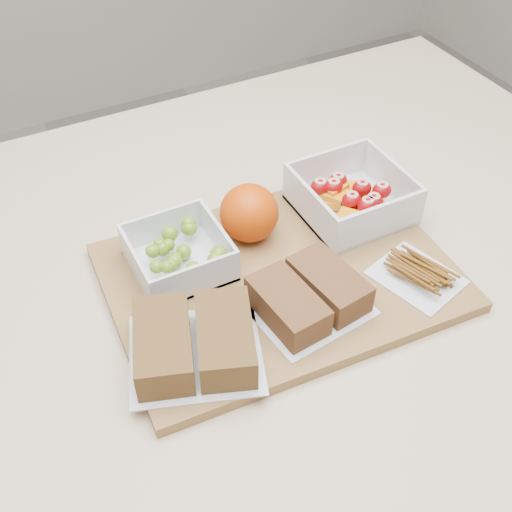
% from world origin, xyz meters
% --- Properties ---
extents(counter, '(1.20, 0.90, 0.90)m').
position_xyz_m(counter, '(0.00, 0.00, 0.45)').
color(counter, beige).
rests_on(counter, ground).
extents(cutting_board, '(0.44, 0.32, 0.02)m').
position_xyz_m(cutting_board, '(0.01, -0.03, 0.91)').
color(cutting_board, olive).
rests_on(cutting_board, counter).
extents(grape_container, '(0.11, 0.11, 0.05)m').
position_xyz_m(grape_container, '(-0.10, 0.04, 0.94)').
color(grape_container, silver).
rests_on(grape_container, cutting_board).
extents(fruit_container, '(0.14, 0.14, 0.06)m').
position_xyz_m(fruit_container, '(0.15, 0.03, 0.94)').
color(fruit_container, silver).
rests_on(fruit_container, cutting_board).
extents(orange, '(0.08, 0.08, 0.08)m').
position_xyz_m(orange, '(0.00, 0.05, 0.95)').
color(orange, '#C84104').
rests_on(orange, cutting_board).
extents(sandwich_bag_left, '(0.18, 0.17, 0.04)m').
position_xyz_m(sandwich_bag_left, '(-0.14, -0.10, 0.94)').
color(sandwich_bag_left, silver).
rests_on(sandwich_bag_left, cutting_board).
extents(sandwich_bag_center, '(0.14, 0.13, 0.04)m').
position_xyz_m(sandwich_bag_center, '(0.01, -0.09, 0.94)').
color(sandwich_bag_center, silver).
rests_on(sandwich_bag_center, cutting_board).
extents(pretzel_bag, '(0.11, 0.12, 0.02)m').
position_xyz_m(pretzel_bag, '(0.15, -0.12, 0.93)').
color(pretzel_bag, silver).
rests_on(pretzel_bag, cutting_board).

